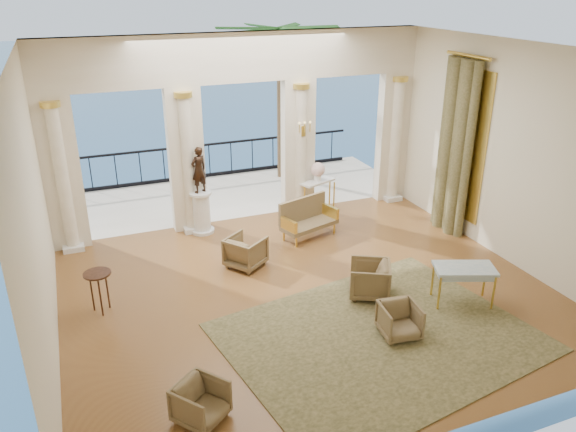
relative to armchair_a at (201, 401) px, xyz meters
name	(u,v)px	position (x,y,z in m)	size (l,w,h in m)	color
floor	(308,292)	(2.71, 2.55, -0.32)	(9.00, 9.00, 0.00)	#4B2712
room_walls	(339,167)	(2.71, 1.43, 2.56)	(9.00, 9.00, 9.00)	#F3E9CB
arcade	(243,118)	(2.71, 6.37, 2.26)	(9.00, 0.56, 4.50)	beige
terrace	(225,195)	(2.71, 8.35, -0.37)	(10.00, 3.60, 0.10)	beige
balustrade	(210,163)	(2.71, 9.95, 0.09)	(9.00, 0.06, 1.03)	black
palm_tree	(280,36)	(4.71, 9.15, 3.77)	(2.00, 2.00, 4.50)	#4C3823
sea	(97,87)	(2.71, 62.55, -6.32)	(160.00, 160.00, 0.00)	#1A5482
curtain	(455,148)	(6.99, 4.05, 1.70)	(0.33, 1.40, 4.09)	#4A4923
window_frame	(462,143)	(7.18, 4.05, 1.78)	(0.04, 1.60, 3.40)	gold
wall_sconce	(304,130)	(4.11, 6.05, 1.91)	(0.30, 0.11, 0.33)	gold
rug	(380,337)	(3.24, 0.75, -0.31)	(4.93, 3.84, 0.02)	#36381D
armchair_a	(201,401)	(0.00, 0.00, 0.00)	(0.62, 0.58, 0.64)	#40321C
armchair_b	(400,319)	(3.57, 0.69, 0.00)	(0.63, 0.59, 0.64)	#40321C
armchair_c	(370,278)	(3.75, 2.02, 0.06)	(0.73, 0.69, 0.76)	#40321C
armchair_d	(246,250)	(1.94, 4.03, 0.05)	(0.71, 0.66, 0.73)	#40321C
settee	(307,218)	(3.73, 4.94, 0.13)	(1.48, 0.96, 0.91)	#40321C
game_table	(465,271)	(5.21, 1.15, 0.35)	(1.22, 0.94, 0.74)	#96AFBA
pedestal	(202,213)	(1.51, 6.05, 0.17)	(0.55, 0.55, 1.01)	silver
statue	(199,170)	(1.51, 6.05, 1.23)	(0.39, 0.26, 1.08)	black
console_table	(317,186)	(4.53, 6.10, 0.41)	(0.99, 0.67, 0.88)	silver
urn	(318,170)	(4.53, 6.10, 0.83)	(0.36, 0.36, 0.48)	white
side_table	(98,278)	(-1.02, 3.34, 0.36)	(0.49, 0.49, 0.79)	black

